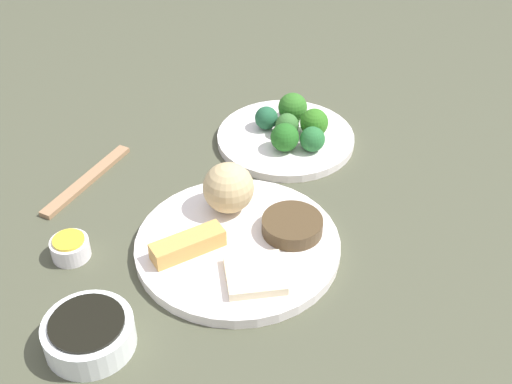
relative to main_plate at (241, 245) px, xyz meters
The scene contains 18 objects.
tabletop 0.02m from the main_plate, 58.28° to the left, with size 2.20×2.20×0.02m, color #464935.
main_plate is the anchor object (origin of this frame).
rice_scoop 0.09m from the main_plate, 85.71° to the right, with size 0.08×0.08×0.08m, color tan.
spring_roll 0.08m from the main_plate, ahead, with size 0.10×0.03×0.03m, color gold.
crab_rangoon_wonton 0.08m from the main_plate, 94.29° to the left, with size 0.08×0.07×0.01m, color beige.
stir_fry_heap 0.08m from the main_plate, behind, with size 0.09×0.09×0.02m, color #493720.
broccoli_plate 0.28m from the main_plate, 115.92° to the right, with size 0.24×0.24×0.01m, color white.
broccoli_floret_0 0.30m from the main_plate, 124.82° to the right, with size 0.05×0.05×0.05m, color #31721D.
broccoli_floret_1 0.30m from the main_plate, 108.55° to the right, with size 0.04×0.04×0.04m, color #205836.
broccoli_floret_2 0.28m from the main_plate, 116.29° to the right, with size 0.04×0.04×0.04m, color #376C2F.
broccoli_floret_3 0.24m from the main_plate, 117.77° to the right, with size 0.05×0.05×0.05m, color #22631E.
broccoli_floret_4 0.25m from the main_plate, 127.78° to the right, with size 0.04×0.04×0.04m, color #266931.
broccoli_floret_6 0.33m from the main_plate, 115.99° to the right, with size 0.05×0.05×0.05m, color #316F22.
soy_sauce_bowl 0.25m from the main_plate, 32.23° to the left, with size 0.11×0.11×0.04m, color white.
soy_sauce_bowl_liquid 0.25m from the main_plate, 32.23° to the left, with size 0.09×0.09×0.00m, color black.
sauce_ramekin_hot_mustard 0.24m from the main_plate, ahead, with size 0.05×0.05×0.03m, color white.
sauce_ramekin_hot_mustard_liquid 0.24m from the main_plate, ahead, with size 0.04×0.04×0.00m, color gold.
chopsticks_pair 0.29m from the main_plate, 43.06° to the right, with size 0.20×0.02×0.01m, color #9F7752.
Camera 1 is at (0.10, 0.66, 0.66)m, focal length 46.16 mm.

